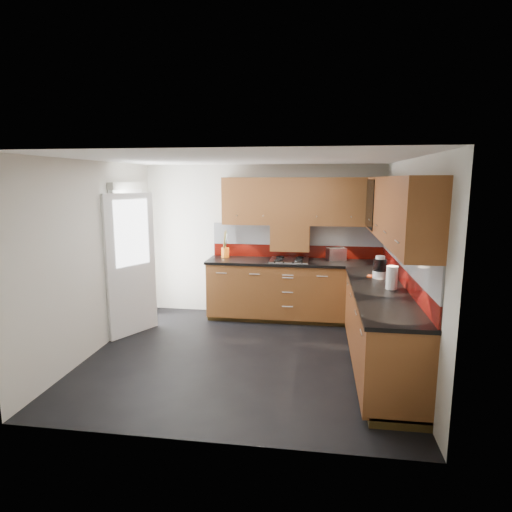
% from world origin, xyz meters
% --- Properties ---
extents(room, '(4.00, 3.80, 2.64)m').
position_xyz_m(room, '(0.00, 0.00, 1.50)').
color(room, black).
extents(base_cabinets, '(2.70, 3.20, 0.95)m').
position_xyz_m(base_cabinets, '(1.07, 0.72, 0.44)').
color(base_cabinets, brown).
rests_on(base_cabinets, room).
extents(countertop, '(2.72, 3.22, 0.04)m').
position_xyz_m(countertop, '(1.05, 0.70, 0.92)').
color(countertop, black).
rests_on(countertop, base_cabinets).
extents(backsplash, '(2.70, 3.20, 0.54)m').
position_xyz_m(backsplash, '(1.28, 0.93, 1.21)').
color(backsplash, maroon).
rests_on(backsplash, countertop).
extents(upper_cabinets, '(2.50, 3.20, 0.72)m').
position_xyz_m(upper_cabinets, '(1.23, 0.78, 1.84)').
color(upper_cabinets, brown).
rests_on(upper_cabinets, room).
extents(extractor_hood, '(0.60, 0.33, 0.40)m').
position_xyz_m(extractor_hood, '(0.45, 1.64, 1.28)').
color(extractor_hood, brown).
rests_on(extractor_hood, room).
extents(glass_cabinet, '(0.32, 0.80, 0.66)m').
position_xyz_m(glass_cabinet, '(1.71, 1.07, 1.87)').
color(glass_cabinet, black).
rests_on(glass_cabinet, room).
extents(back_door, '(0.42, 1.19, 2.04)m').
position_xyz_m(back_door, '(-1.78, 0.75, 1.03)').
color(back_door, white).
rests_on(back_door, room).
extents(gas_hob, '(0.58, 0.51, 0.05)m').
position_xyz_m(gas_hob, '(0.45, 1.47, 0.95)').
color(gas_hob, silver).
rests_on(gas_hob, countertop).
extents(utensil_pot, '(0.12, 0.12, 0.44)m').
position_xyz_m(utensil_pot, '(-0.59, 1.64, 1.04)').
color(utensil_pot, orange).
rests_on(utensil_pot, countertop).
extents(toaster, '(0.32, 0.25, 0.20)m').
position_xyz_m(toaster, '(1.16, 1.64, 1.04)').
color(toaster, silver).
rests_on(toaster, countertop).
extents(food_processor, '(0.17, 0.17, 0.29)m').
position_xyz_m(food_processor, '(1.65, 0.48, 1.07)').
color(food_processor, white).
rests_on(food_processor, countertop).
extents(paper_towel, '(0.17, 0.17, 0.27)m').
position_xyz_m(paper_towel, '(1.71, -0.07, 1.07)').
color(paper_towel, white).
rests_on(paper_towel, countertop).
extents(orange_cloth, '(0.17, 0.16, 0.01)m').
position_xyz_m(orange_cloth, '(1.58, 0.53, 0.95)').
color(orange_cloth, '#D54517').
rests_on(orange_cloth, countertop).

